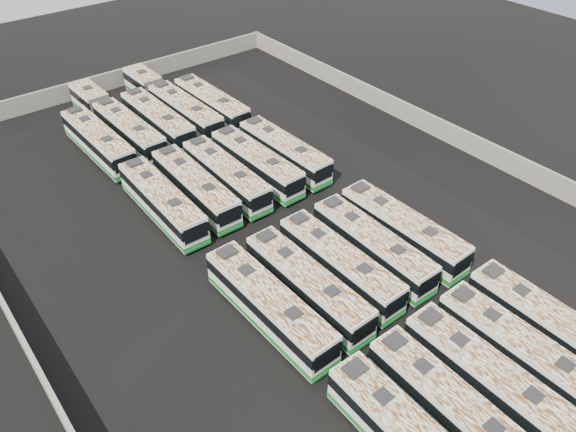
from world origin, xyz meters
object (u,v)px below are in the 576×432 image
Objects in this scene: bus_back_far_left at (98,141)px; bus_midback_center at (226,175)px; bus_midfront_far_right at (402,230)px; bus_midback_far_left at (162,202)px; bus_front_far_right at (549,326)px; bus_midback_right at (257,163)px; bus_back_far_right at (212,104)px; bus_midfront_right at (373,246)px; bus_front_right at (521,353)px; bus_midfront_far_left at (269,306)px; bus_midfront_center at (340,264)px; bus_midback_far_right at (284,152)px; bus_midfront_left at (307,285)px; bus_front_center at (490,381)px; bus_back_center at (158,120)px; bus_midback_left at (195,187)px; bus_front_left at (452,410)px; bus_back_right at (171,102)px; bus_back_left at (116,120)px.

bus_midback_center is at bearing -63.85° from bus_back_far_left.
bus_midfront_far_right is 1.00× the size of bus_midback_far_left.
bus_midback_center is (-6.88, 28.77, -0.02)m from bus_front_far_right.
bus_back_far_right is at bearing 74.67° from bus_midback_right.
bus_front_right is at bearing -89.16° from bus_midfront_right.
bus_midfront_far_left is at bearing 126.98° from bus_front_right.
bus_back_far_right is at bearing 84.44° from bus_midfront_right.
bus_midfront_center is 6.79m from bus_midfront_far_right.
bus_midfront_far_right reaches higher than bus_back_far_right.
bus_midback_far_right is (13.50, 0.00, -0.04)m from bus_midback_far_left.
bus_midback_far_left is at bearing 115.95° from bus_front_far_right.
bus_midfront_right is (3.44, -0.07, 0.00)m from bus_midfront_center.
bus_front_far_right is 16.56m from bus_midfront_left.
bus_front_center is 1.02× the size of bus_midback_far_right.
bus_front_far_right is 0.96× the size of bus_midfront_far_left.
bus_back_far_left is at bearing 103.12° from bus_front_right.
bus_midfront_center is 16.84m from bus_midback_far_left.
bus_midfront_left is at bearing 179.30° from bus_midfront_far_right.
bus_midfront_center is at bearing 177.62° from bus_midfront_far_right.
bus_back_center is (-0.02, 42.27, 0.04)m from bus_front_center.
bus_midback_right is (-0.01, 28.82, -0.01)m from bus_front_right.
bus_midfront_center is 0.98× the size of bus_midback_far_left.
bus_midback_left is at bearing -128.55° from bus_back_far_right.
bus_midfront_right is 17.04m from bus_midback_left.
bus_midfront_center is 29.42m from bus_back_far_left.
bus_back_center is (3.32, 13.28, 0.04)m from bus_midback_left.
bus_front_center is at bearing -117.92° from bus_midfront_far_right.
bus_back_center is (6.83, 0.24, -0.00)m from bus_back_far_left.
bus_back_center is (3.34, 42.12, 0.06)m from bus_front_left.
bus_midfront_right is at bearing -55.91° from bus_midback_far_left.
bus_back_far_left is at bearing 134.62° from bus_midback_far_right.
bus_back_right is at bearing 79.06° from bus_midback_center.
bus_back_right is at bearing 71.90° from bus_midfront_far_left.
bus_midback_left reaches higher than bus_front_right.
bus_midfront_far_left is at bearing -132.33° from bus_midback_far_right.
bus_midback_far_right is at bearing 90.78° from bus_front_far_right.
bus_back_far_left is 13.50m from bus_back_far_right.
bus_midfront_far_right is at bearing -1.67° from bus_midfront_center.
bus_front_right is at bearing -82.48° from bus_midback_center.
bus_midfront_left is 0.64× the size of bus_back_left.
bus_midback_left is at bearing 96.43° from bus_front_center.
bus_front_center is at bearing -100.16° from bus_back_far_right.
bus_back_left is at bearing 98.07° from bus_front_right.
bus_front_center reaches higher than bus_midfront_left.
bus_front_center is (3.36, -0.15, 0.03)m from bus_front_left.
bus_midfront_far_left is 32.19m from bus_back_left.
bus_back_right is at bearing 95.10° from bus_midfront_far_right.
bus_midfront_left reaches higher than bus_midfront_right.
bus_midfront_center is 1.00× the size of bus_midback_far_right.
bus_midfront_center is 0.96× the size of bus_back_center.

